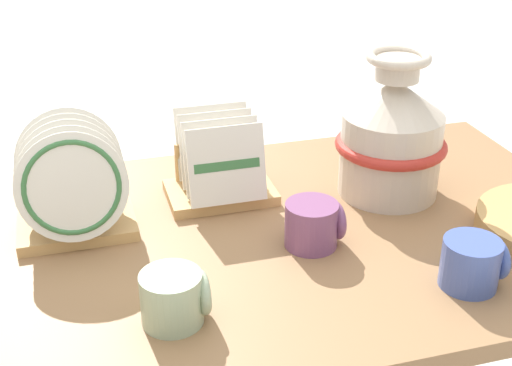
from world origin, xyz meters
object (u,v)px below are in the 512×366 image
object	(u,v)px
ceramic_vase	(392,135)
mug_plum_glaze	(314,224)
mug_cobalt_glaze	(473,263)
dish_rack_round_plates	(73,191)
dish_rack_square_plates	(220,173)
mug_sage_glaze	(175,298)

from	to	relation	value
ceramic_vase	mug_plum_glaze	size ratio (longest dim) A/B	2.84
mug_cobalt_glaze	mug_plum_glaze	size ratio (longest dim) A/B	1.00
mug_cobalt_glaze	mug_plum_glaze	bearing A→B (deg)	137.29
mug_plum_glaze	dish_rack_round_plates	bearing A→B (deg)	158.72
mug_cobalt_glaze	mug_plum_glaze	world-z (taller)	same
dish_rack_square_plates	mug_cobalt_glaze	bearing A→B (deg)	-51.91
dish_rack_round_plates	dish_rack_square_plates	world-z (taller)	dish_rack_round_plates
ceramic_vase	dish_rack_square_plates	xyz separation A→B (m)	(-0.34, 0.07, -0.07)
dish_rack_round_plates	mug_cobalt_glaze	distance (m)	0.72
ceramic_vase	dish_rack_round_plates	size ratio (longest dim) A/B	1.37
ceramic_vase	mug_sage_glaze	distance (m)	0.60
mug_sage_glaze	mug_plum_glaze	xyz separation A→B (m)	(0.28, 0.15, 0.00)
ceramic_vase	mug_plum_glaze	xyz separation A→B (m)	(-0.22, -0.16, -0.09)
ceramic_vase	mug_cobalt_glaze	distance (m)	0.36
ceramic_vase	mug_cobalt_glaze	world-z (taller)	ceramic_vase
dish_rack_square_plates	mug_plum_glaze	world-z (taller)	dish_rack_square_plates
mug_sage_glaze	dish_rack_square_plates	bearing A→B (deg)	67.02
dish_rack_square_plates	mug_sage_glaze	world-z (taller)	dish_rack_square_plates
mug_sage_glaze	mug_cobalt_glaze	distance (m)	0.50
dish_rack_square_plates	mug_sage_glaze	xyz separation A→B (m)	(-0.16, -0.38, -0.01)
dish_rack_square_plates	mug_sage_glaze	bearing A→B (deg)	-112.98
ceramic_vase	dish_rack_round_plates	world-z (taller)	ceramic_vase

